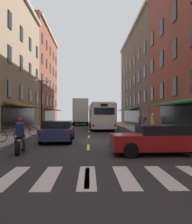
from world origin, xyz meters
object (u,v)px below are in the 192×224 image
pedestrian_near (144,121)px  pedestrian_far (140,121)px  box_truck (81,112)px  sedan_mid (162,139)px  motorcycle_rider (20,138)px  street_lamp_twin (42,102)px  pedestrian_rear (153,124)px  transit_bus (100,116)px  sedan_near (58,131)px  bicycle_mid (26,131)px  bicycle_near (11,136)px  sedan_far (81,120)px

pedestrian_near → pedestrian_far: size_ratio=0.96×
box_truck → sedan_mid: bearing=-80.9°
sedan_mid → pedestrian_near: bearing=80.0°
pedestrian_near → motorcycle_rider: bearing=126.1°
box_truck → street_lamp_twin: (-3.34, -15.80, 0.88)m
pedestrian_rear → transit_bus: bearing=-28.6°
box_truck → street_lamp_twin: street_lamp_twin is taller
sedan_near → pedestrian_far: bearing=57.2°
pedestrian_rear → street_lamp_twin: street_lamp_twin is taller
motorcycle_rider → bicycle_mid: motorcycle_rider is taller
bicycle_mid → pedestrian_rear: 9.83m
transit_bus → motorcycle_rider: 19.34m
box_truck → pedestrian_near: bearing=-51.0°
transit_bus → bicycle_near: size_ratio=6.73×
sedan_mid → sedan_far: (-5.00, 39.46, 0.02)m
pedestrian_near → pedestrian_far: 1.95m
sedan_near → motorcycle_rider: 5.07m
bicycle_near → bicycle_mid: 4.46m
pedestrian_near → pedestrian_rear: bearing=144.5°
sedan_near → pedestrian_rear: bearing=19.0°
box_truck → pedestrian_far: box_truck is taller
box_truck → bicycle_mid: bearing=-99.2°
pedestrian_near → transit_bus: bearing=67.4°
bicycle_mid → pedestrian_far: size_ratio=1.03×
box_truck → sedan_near: size_ratio=1.52×
pedestrian_near → pedestrian_rear: pedestrian_rear is taller
sedan_far → street_lamp_twin: (-3.10, -25.48, 2.31)m
transit_bus → sedan_near: (-3.43, -13.83, -0.92)m
bicycle_mid → street_lamp_twin: (0.11, 5.57, 2.52)m
sedan_far → street_lamp_twin: size_ratio=0.92×
transit_bus → sedan_far: size_ratio=2.40×
box_truck → bicycle_mid: size_ratio=4.06×
transit_bus → pedestrian_rear: size_ratio=6.48×
transit_bus → motorcycle_rider: bearing=-103.6°
sedan_mid → street_lamp_twin: size_ratio=0.88×
box_truck → pedestrian_far: bearing=-58.2°
transit_bus → sedan_mid: size_ratio=2.52×
pedestrian_rear → sedan_far: bearing=-34.0°
sedan_near → pedestrian_rear: pedestrian_rear is taller
sedan_near → bicycle_near: 3.05m
bicycle_near → street_lamp_twin: 10.34m
motorcycle_rider → pedestrian_far: (9.12, 17.37, 0.28)m
pedestrian_far → bicycle_mid: bearing=-45.5°
transit_bus → sedan_near: transit_bus is taller
motorcycle_rider → pedestrian_far: bearing=62.3°
sedan_far → pedestrian_far: (7.62, -21.57, 0.28)m
motorcycle_rider → pedestrian_near: pedestrian_near is taller
transit_bus → motorcycle_rider: (-4.55, -18.78, -0.92)m
motorcycle_rider → pedestrian_far: size_ratio=1.26×
motorcycle_rider → pedestrian_near: 21.57m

